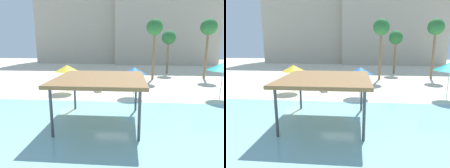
% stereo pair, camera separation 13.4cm
% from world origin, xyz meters
% --- Properties ---
extents(ground_plane, '(80.00, 80.00, 0.00)m').
position_xyz_m(ground_plane, '(0.00, 0.00, 0.00)').
color(ground_plane, beige).
extents(lagoon_water, '(44.00, 13.50, 0.04)m').
position_xyz_m(lagoon_water, '(0.00, -5.25, 0.02)').
color(lagoon_water, '#8CC6CC').
rests_on(lagoon_water, ground).
extents(shade_pavilion, '(4.75, 4.75, 2.60)m').
position_xyz_m(shade_pavilion, '(-0.40, -2.32, 2.46)').
color(shade_pavilion, '#42474C').
rests_on(shade_pavilion, ground).
extents(beach_umbrella_blue_0, '(1.98, 1.98, 2.46)m').
position_xyz_m(beach_umbrella_blue_0, '(1.60, 3.21, 2.18)').
color(beach_umbrella_blue_0, silver).
rests_on(beach_umbrella_blue_0, ground).
extents(beach_umbrella_yellow_1, '(2.01, 2.01, 2.46)m').
position_xyz_m(beach_umbrella_yellow_1, '(-4.34, 4.28, 2.18)').
color(beach_umbrella_yellow_1, silver).
rests_on(beach_umbrella_yellow_1, ground).
extents(beach_umbrella_teal_2, '(2.34, 2.34, 2.94)m').
position_xyz_m(beach_umbrella_teal_2, '(8.45, 3.04, 2.61)').
color(beach_umbrella_teal_2, silver).
rests_on(beach_umbrella_teal_2, ground).
extents(lounge_chair_0, '(1.30, 1.98, 0.74)m').
position_xyz_m(lounge_chair_0, '(-1.85, 5.21, 0.33)').
color(lounge_chair_0, white).
rests_on(lounge_chair_0, ground).
extents(palm_tree_0, '(1.90, 1.90, 7.17)m').
position_xyz_m(palm_tree_0, '(10.57, 12.21, 6.02)').
color(palm_tree_0, brown).
rests_on(palm_tree_0, ground).
extents(palm_tree_1, '(1.90, 1.90, 7.12)m').
position_xyz_m(palm_tree_1, '(4.10, 11.14, 5.96)').
color(palm_tree_1, brown).
rests_on(palm_tree_1, ground).
extents(palm_tree_2, '(1.90, 1.90, 6.03)m').
position_xyz_m(palm_tree_2, '(6.68, 15.72, 4.94)').
color(palm_tree_2, brown).
rests_on(palm_tree_2, ground).
extents(hotel_block_0, '(19.04, 9.03, 17.48)m').
position_xyz_m(hotel_block_0, '(-8.79, 32.42, 8.74)').
color(hotel_block_0, '#B2A893').
rests_on(hotel_block_0, ground).
extents(hotel_block_1, '(19.74, 10.21, 18.77)m').
position_xyz_m(hotel_block_1, '(8.40, 30.97, 9.39)').
color(hotel_block_1, '#B2A893').
rests_on(hotel_block_1, ground).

